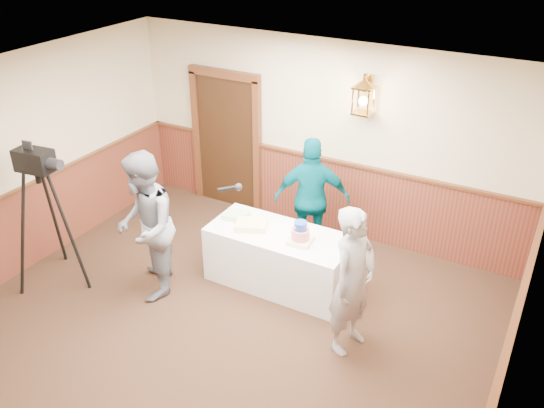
{
  "coord_description": "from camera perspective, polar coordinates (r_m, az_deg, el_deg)",
  "views": [
    {
      "loc": [
        3.01,
        -3.46,
        4.43
      ],
      "look_at": [
        0.16,
        1.7,
        1.25
      ],
      "focal_mm": 38.0,
      "sensor_mm": 36.0,
      "label": 1
    }
  ],
  "objects": [
    {
      "name": "display_table",
      "position": [
        7.3,
        0.76,
        -5.4
      ],
      "size": [
        1.8,
        0.8,
        0.75
      ],
      "primitive_type": "cube",
      "color": "white",
      "rests_on": "ground"
    },
    {
      "name": "sheet_cake_yellow",
      "position": [
        7.19,
        -2.06,
        -2.08
      ],
      "size": [
        0.46,
        0.42,
        0.08
      ],
      "primitive_type": "cube",
      "rotation": [
        0.0,
        0.0,
        0.42
      ],
      "color": "#F8FA95",
      "rests_on": "display_table"
    },
    {
      "name": "assistant_p",
      "position": [
        7.67,
        3.98,
        0.52
      ],
      "size": [
        1.09,
        0.8,
        1.72
      ],
      "primitive_type": "imported",
      "rotation": [
        0.0,
        0.0,
        3.57
      ],
      "color": "#015361",
      "rests_on": "ground"
    },
    {
      "name": "sheet_cake_green",
      "position": [
        7.42,
        -3.58,
        -1.15
      ],
      "size": [
        0.33,
        0.28,
        0.07
      ],
      "primitive_type": "cube",
      "rotation": [
        0.0,
        0.0,
        0.14
      ],
      "color": "#95C78C",
      "rests_on": "display_table"
    },
    {
      "name": "baker",
      "position": [
        6.13,
        7.98,
        -7.59
      ],
      "size": [
        0.54,
        0.7,
        1.72
      ],
      "primitive_type": "imported",
      "rotation": [
        0.0,
        0.0,
        1.34
      ],
      "color": "#96969B",
      "rests_on": "ground"
    },
    {
      "name": "tv_camera_rig",
      "position": [
        7.64,
        -21.3,
        -1.96
      ],
      "size": [
        0.72,
        0.67,
        1.83
      ],
      "rotation": [
        0.0,
        0.0,
        0.12
      ],
      "color": "black",
      "rests_on": "ground"
    },
    {
      "name": "interviewer",
      "position": [
        7.02,
        -12.45,
        -2.22
      ],
      "size": [
        1.6,
        1.15,
        1.88
      ],
      "rotation": [
        0.0,
        0.0,
        -0.96
      ],
      "color": "slate",
      "rests_on": "ground"
    },
    {
      "name": "tiered_cake",
      "position": [
        6.86,
        2.83,
        -3.04
      ],
      "size": [
        0.3,
        0.3,
        0.28
      ],
      "rotation": [
        0.0,
        0.0,
        0.1
      ],
      "color": "#FFE9C4",
      "rests_on": "display_table"
    },
    {
      "name": "room_shell",
      "position": [
        5.76,
        -7.86,
        -2.3
      ],
      "size": [
        6.02,
        7.02,
        2.81
      ],
      "color": "beige",
      "rests_on": "ground"
    },
    {
      "name": "ground",
      "position": [
        6.38,
        -9.01,
        -16.12
      ],
      "size": [
        7.0,
        7.0,
        0.0
      ],
      "primitive_type": "plane",
      "color": "#322013",
      "rests_on": "ground"
    }
  ]
}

